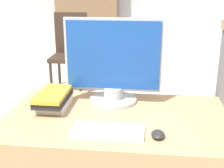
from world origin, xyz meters
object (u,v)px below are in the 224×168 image
(keyboard, at_px, (108,131))
(book_stack, at_px, (54,99))
(far_chair, at_px, (70,48))
(mouse, at_px, (158,134))
(monitor, at_px, (113,65))

(keyboard, distance_m, book_stack, 0.41)
(far_chair, bearing_deg, mouse, -110.71)
(book_stack, distance_m, far_chair, 2.56)
(monitor, bearing_deg, far_chair, 109.79)
(monitor, relative_size, mouse, 6.50)
(monitor, relative_size, far_chair, 0.52)
(mouse, height_order, far_chair, far_chair)
(book_stack, bearing_deg, keyboard, -38.17)
(mouse, bearing_deg, keyboard, 175.55)
(mouse, bearing_deg, far_chair, 111.56)
(keyboard, height_order, book_stack, book_stack)
(book_stack, relative_size, far_chair, 0.28)
(monitor, height_order, book_stack, monitor)
(keyboard, xyz_separation_m, book_stack, (-0.32, 0.25, 0.04))
(keyboard, bearing_deg, book_stack, 141.83)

